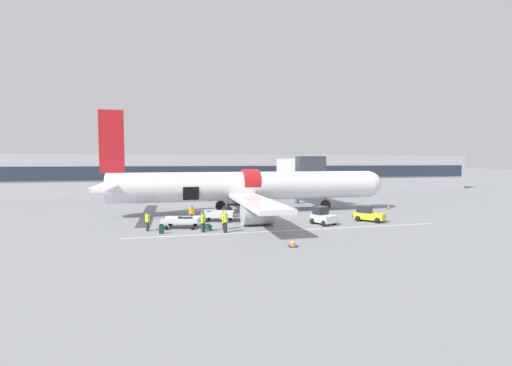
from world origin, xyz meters
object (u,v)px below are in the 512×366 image
Objects in this scene: ground_crew_loader_b at (192,213)px; suitcase_on_tarmac_upright at (161,229)px; ground_crew_supervisor at (203,221)px; baggage_tug_lead at (323,217)px; ground_crew_driver at (224,219)px; airplane at (245,187)px; suitcase_on_tarmac_spare at (208,228)px; baggage_cart_loading at (183,222)px; baggage_tug_mid at (368,215)px; ground_crew_helper at (225,221)px; ground_crew_loader_a at (147,221)px; baggage_cart_queued at (219,216)px.

ground_crew_loader_b is 5.48m from suitcase_on_tarmac_upright.
ground_crew_supervisor is at bearing -82.01° from ground_crew_loader_b.
baggage_tug_lead is 1.48× the size of ground_crew_driver.
airplane reaches higher than baggage_tug_lead.
baggage_cart_loading is at bearing 143.35° from suitcase_on_tarmac_spare.
baggage_cart_loading is 2.74m from suitcase_on_tarmac_upright.
airplane is 8.35m from ground_crew_loader_b.
ground_crew_helper is at bearing -172.22° from baggage_tug_mid.
suitcase_on_tarmac_spare is (-1.27, 1.35, -0.74)m from ground_crew_helper.
suitcase_on_tarmac_upright is at bearing -176.77° from baggage_tug_mid.
ground_crew_loader_a is at bearing -168.13° from baggage_cart_loading.
ground_crew_helper is at bearing -19.91° from ground_crew_loader_a.
baggage_tug_lead is at bearing 9.60° from ground_crew_helper.
baggage_tug_mid reaches higher than baggage_cart_loading.
suitcase_on_tarmac_spare is (-5.27, -9.09, -2.78)m from airplane.
baggage_cart_loading is 2.56× the size of ground_crew_loader_a.
baggage_cart_loading is at bearing 174.25° from baggage_tug_lead.
ground_crew_loader_b is at bearing 69.89° from baggage_cart_loading.
airplane is 42.84× the size of suitcase_on_tarmac_upright.
baggage_cart_queued is 2.24× the size of ground_crew_helper.
ground_crew_loader_a is (-10.44, -8.09, -2.13)m from airplane.
baggage_tug_mid is 0.74× the size of baggage_cart_queued.
airplane reaches higher than suitcase_on_tarmac_spare.
baggage_tug_lead is 16.17m from ground_crew_loader_a.
baggage_cart_loading is at bearing -134.93° from airplane.
ground_crew_loader_b reaches higher than suitcase_on_tarmac_spare.
baggage_tug_lead is at bearing -57.00° from airplane.
baggage_tug_lead is at bearing -17.98° from ground_crew_loader_b.
airplane is at bearing 123.00° from baggage_tug_lead.
baggage_tug_mid is 17.70m from ground_crew_loader_b.
ground_crew_supervisor reaches higher than baggage_tug_mid.
ground_crew_loader_a is 5.13m from ground_crew_loader_b.
ground_crew_helper is 1.99m from suitcase_on_tarmac_spare.
suitcase_on_tarmac_spare is at bearing 6.47° from suitcase_on_tarmac_upright.
ground_crew_supervisor is at bearing -175.10° from baggage_tug_lead.
ground_crew_helper is at bearing -40.69° from baggage_cart_loading.
suitcase_on_tarmac_upright is (-5.46, -4.76, -0.16)m from baggage_cart_queued.
ground_crew_helper reaches higher than ground_crew_supervisor.
suitcase_on_tarmac_upright is (-5.35, -0.45, -0.60)m from ground_crew_driver.
baggage_cart_loading is 2.87m from ground_crew_supervisor.
ground_crew_driver reaches higher than baggage_cart_loading.
ground_crew_driver is at bearing -0.06° from suitcase_on_tarmac_spare.
ground_crew_helper is at bearing -170.40° from baggage_tug_lead.
ground_crew_driver reaches higher than baggage_tug_lead.
baggage_tug_mid is at bearing -2.92° from baggage_cart_loading.
ground_crew_driver reaches higher than ground_crew_loader_a.
ground_crew_loader_b is 4.98m from ground_crew_driver.
baggage_cart_loading is at bearing 155.51° from ground_crew_driver.
airplane is 10.83m from baggage_cart_loading.
ground_crew_driver is (-0.11, -4.31, 0.44)m from baggage_cart_queued.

